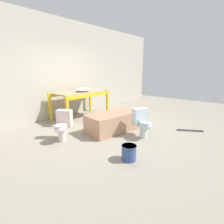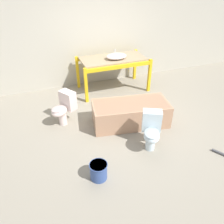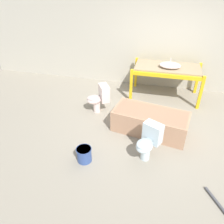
{
  "view_description": "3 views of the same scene",
  "coord_description": "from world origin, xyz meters",
  "px_view_note": "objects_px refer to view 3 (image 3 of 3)",
  "views": [
    {
      "loc": [
        -3.5,
        -3.02,
        1.65
      ],
      "look_at": [
        -0.46,
        -0.54,
        0.65
      ],
      "focal_mm": 28.0,
      "sensor_mm": 36.0,
      "label": 1
    },
    {
      "loc": [
        -1.69,
        -3.7,
        2.74
      ],
      "look_at": [
        -0.5,
        -0.54,
        0.58
      ],
      "focal_mm": 35.0,
      "sensor_mm": 36.0,
      "label": 2
    },
    {
      "loc": [
        0.12,
        -4.13,
        2.98
      ],
      "look_at": [
        -0.72,
        -0.66,
        0.64
      ],
      "focal_mm": 35.0,
      "sensor_mm": 36.0,
      "label": 3
    }
  ],
  "objects_px": {
    "toilet_near": "(99,97)",
    "bathtub_main": "(150,120)",
    "sink_basin": "(170,65)",
    "bucket_white": "(84,154)",
    "toilet_far": "(149,141)"
  },
  "relations": [
    {
      "from": "bucket_white",
      "to": "sink_basin",
      "type": "bearing_deg",
      "value": 63.37
    },
    {
      "from": "sink_basin",
      "to": "bucket_white",
      "type": "xyz_separation_m",
      "value": [
        -1.37,
        -2.74,
        -0.81
      ]
    },
    {
      "from": "toilet_near",
      "to": "bathtub_main",
      "type": "bearing_deg",
      "value": 36.36
    },
    {
      "from": "sink_basin",
      "to": "toilet_far",
      "type": "height_order",
      "value": "sink_basin"
    },
    {
      "from": "toilet_far",
      "to": "bucket_white",
      "type": "height_order",
      "value": "toilet_far"
    },
    {
      "from": "toilet_near",
      "to": "toilet_far",
      "type": "bearing_deg",
      "value": 13.25
    },
    {
      "from": "sink_basin",
      "to": "toilet_far",
      "type": "bearing_deg",
      "value": -96.26
    },
    {
      "from": "toilet_near",
      "to": "sink_basin",
      "type": "bearing_deg",
      "value": 91.7
    },
    {
      "from": "sink_basin",
      "to": "toilet_near",
      "type": "relative_size",
      "value": 0.77
    },
    {
      "from": "sink_basin",
      "to": "bucket_white",
      "type": "bearing_deg",
      "value": -116.63
    },
    {
      "from": "sink_basin",
      "to": "toilet_near",
      "type": "bearing_deg",
      "value": -146.62
    },
    {
      "from": "toilet_far",
      "to": "bucket_white",
      "type": "xyz_separation_m",
      "value": [
        -1.11,
        -0.38,
        -0.24
      ]
    },
    {
      "from": "bathtub_main",
      "to": "toilet_far",
      "type": "bearing_deg",
      "value": -77.67
    },
    {
      "from": "bathtub_main",
      "to": "toilet_far",
      "type": "distance_m",
      "value": 0.81
    },
    {
      "from": "bathtub_main",
      "to": "bucket_white",
      "type": "xyz_separation_m",
      "value": [
        -1.08,
        -1.18,
        -0.13
      ]
    }
  ]
}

